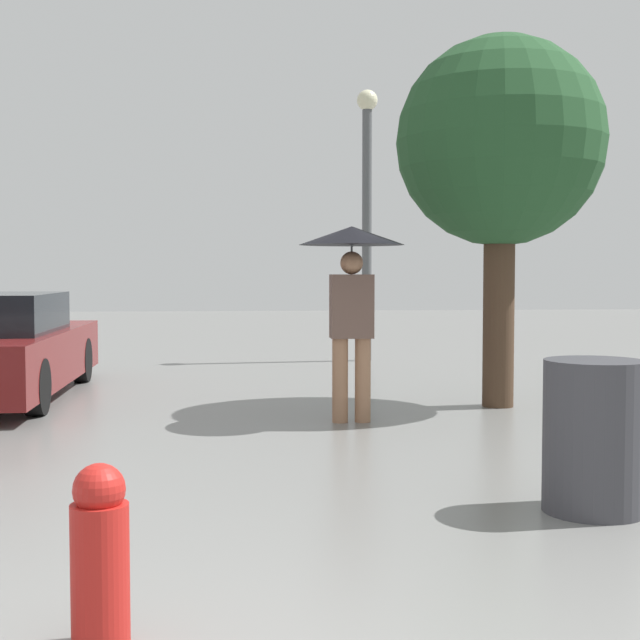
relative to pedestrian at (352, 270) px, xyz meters
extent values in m
cylinder|color=#9E7051|center=(-0.11, 0.00, -1.03)|extent=(0.15, 0.15, 0.79)
cylinder|color=#9E7051|center=(0.11, 0.00, -1.03)|extent=(0.15, 0.15, 0.79)
cube|color=brown|center=(0.00, 0.00, -0.34)|extent=(0.40, 0.23, 0.60)
sphere|color=#9E7051|center=(0.00, 0.00, 0.07)|extent=(0.22, 0.22, 0.22)
cylinder|color=#515456|center=(0.00, 0.00, -0.08)|extent=(0.02, 0.02, 0.63)
cone|color=black|center=(0.00, 0.00, 0.32)|extent=(0.99, 0.99, 0.17)
cylinder|color=black|center=(-3.03, 3.36, -1.15)|extent=(0.18, 0.56, 0.56)
cylinder|color=black|center=(-3.03, 0.68, -1.15)|extent=(0.18, 0.56, 0.56)
cylinder|color=#473323|center=(1.66, 0.82, -0.35)|extent=(0.33, 0.33, 2.17)
sphere|color=#234C28|center=(1.66, 0.82, 1.33)|extent=(2.16, 2.16, 2.16)
cylinder|color=#515456|center=(1.02, 5.75, 0.57)|extent=(0.15, 0.15, 4.01)
sphere|color=beige|center=(1.02, 5.75, 2.67)|extent=(0.33, 0.33, 0.33)
cylinder|color=#38383D|center=(1.00, -3.25, -0.98)|extent=(0.59, 0.59, 0.90)
cylinder|color=#B21E19|center=(-1.61, -4.90, -1.16)|extent=(0.22, 0.22, 0.55)
sphere|color=#B21E19|center=(-1.61, -4.90, -0.83)|extent=(0.20, 0.20, 0.20)
camera|label=1|loc=(-1.12, -8.25, -0.02)|focal=50.00mm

